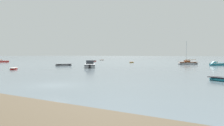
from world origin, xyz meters
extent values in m
plane|color=slate|center=(0.00, 0.00, 0.00)|extent=(800.00, 800.00, 0.00)
cube|color=red|center=(-67.90, 37.60, 0.22)|extent=(4.10, 4.58, 0.86)
cube|color=silver|center=(-67.93, 37.56, 0.54)|extent=(4.19, 4.68, 0.10)
cube|color=silver|center=(-68.31, 37.07, 0.88)|extent=(0.69, 0.65, 0.48)
cube|color=black|center=(-66.60, 39.30, 0.34)|extent=(0.44, 0.42, 0.61)
ellipsoid|color=red|center=(-43.73, 64.47, 0.16)|extent=(4.64, 2.14, 0.71)
cube|color=#33383F|center=(-43.73, 64.47, 0.46)|extent=(4.28, 2.06, 0.09)
cube|color=#33383F|center=(-43.73, 64.47, 0.35)|extent=(0.47, 1.40, 0.07)
cube|color=#197084|center=(8.85, 54.34, 0.24)|extent=(4.37, 5.12, 0.95)
cone|color=#197084|center=(7.43, 52.25, 0.24)|extent=(2.42, 2.32, 1.90)
cube|color=silver|center=(8.82, 54.29, 0.59)|extent=(4.46, 5.24, 0.11)
cube|color=silver|center=(8.43, 53.73, 0.98)|extent=(0.76, 0.70, 0.53)
cube|color=black|center=(10.17, 56.29, 0.38)|extent=(0.48, 0.46, 0.68)
ellipsoid|color=gray|center=(-0.15, 56.84, 0.24)|extent=(6.48, 6.30, 1.19)
cube|color=brown|center=(-0.15, 56.84, 0.71)|extent=(5.58, 5.43, 0.12)
cube|color=brown|center=(-0.40, 56.61, 1.05)|extent=(2.02, 2.00, 0.43)
cylinder|color=#B7BABF|center=(-0.60, 56.42, 4.10)|extent=(0.12, 0.12, 6.54)
cylinder|color=beige|center=(0.47, 57.44, 1.49)|extent=(2.92, 2.78, 0.24)
cube|color=gray|center=(-15.65, 26.33, 0.28)|extent=(5.29, 6.00, 1.12)
cone|color=gray|center=(-17.42, 28.73, 0.28)|extent=(2.87, 2.77, 2.25)
cube|color=#33383F|center=(-15.69, 26.38, 0.70)|extent=(5.41, 6.13, 0.12)
cube|color=#33383F|center=(-16.46, 27.42, 1.28)|extent=(2.24, 2.16, 0.87)
cube|color=#384751|center=(-16.86, 27.98, 1.34)|extent=(1.56, 1.26, 0.70)
cube|color=black|center=(-13.99, 24.08, 0.45)|extent=(0.57, 0.55, 0.80)
ellipsoid|color=gray|center=(-27.11, 29.50, 0.17)|extent=(3.75, 4.92, 0.75)
cube|color=black|center=(-27.11, 29.50, 0.49)|extent=(3.54, 4.58, 0.10)
cube|color=black|center=(-27.11, 29.50, 0.37)|extent=(1.42, 0.98, 0.07)
ellipsoid|color=gold|center=(-21.96, 60.66, 0.11)|extent=(1.22, 3.19, 0.50)
cube|color=brown|center=(-21.96, 60.66, 0.32)|extent=(1.19, 2.94, 0.07)
cube|color=brown|center=(-21.96, 60.66, 0.25)|extent=(0.98, 0.24, 0.05)
ellipsoid|color=white|center=(-51.89, 84.30, 0.11)|extent=(1.92, 3.18, 0.47)
cube|color=brown|center=(-51.89, 84.30, 0.31)|extent=(1.83, 2.94, 0.06)
cube|color=brown|center=(-51.89, 84.30, 0.24)|extent=(0.94, 0.47, 0.05)
ellipsoid|color=red|center=(-24.94, 12.62, 0.12)|extent=(3.06, 3.42, 0.54)
cube|color=silver|center=(-24.94, 12.62, 0.35)|extent=(2.87, 3.19, 0.07)
cube|color=silver|center=(-24.94, 12.62, 0.27)|extent=(0.96, 0.83, 0.05)
camera|label=1|loc=(17.05, -16.46, 3.12)|focal=36.37mm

